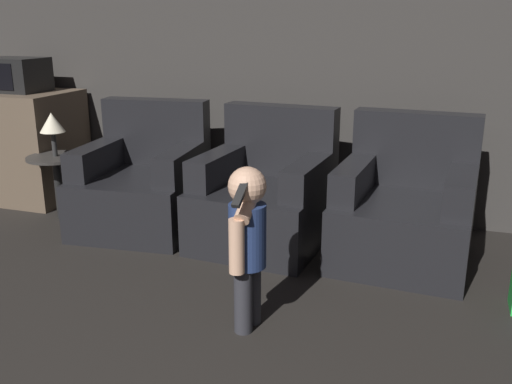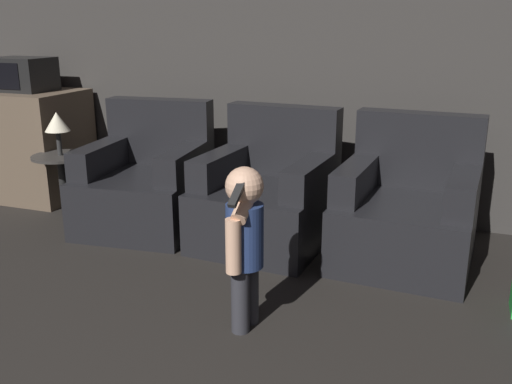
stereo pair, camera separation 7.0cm
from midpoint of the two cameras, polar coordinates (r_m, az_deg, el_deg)
name	(u,v)px [view 2 (the right image)]	position (r m, az deg, el deg)	size (l,w,h in m)	color
wall_back	(329,40)	(4.25, 7.81, 14.82)	(8.40, 0.05, 2.60)	#33302D
armchair_left	(147,184)	(4.16, -10.39, 0.79)	(0.87, 0.91, 0.88)	black
armchair_middle	(267,197)	(3.79, 1.67, -0.52)	(0.85, 0.89, 0.88)	black
armchair_right	(407,212)	(3.62, 15.41, -1.97)	(0.84, 0.88, 0.88)	black
person_toddler	(244,236)	(2.66, -0.43, -4.42)	(0.18, 0.32, 0.81)	#28282D
kitchen_counter	(18,143)	(5.20, -22.36, 4.53)	(1.11, 0.66, 0.89)	brown
microwave	(22,74)	(5.03, -21.97, 10.87)	(0.46, 0.36, 0.27)	black
side_table	(61,166)	(4.48, -18.46, 2.44)	(0.42, 0.42, 0.48)	black
lamp	(57,123)	(4.41, -18.85, 6.58)	(0.18, 0.18, 0.32)	#262626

